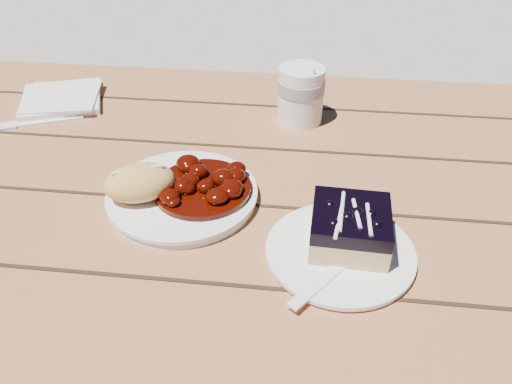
# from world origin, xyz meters

# --- Properties ---
(picnic_table) EXTENTS (2.00, 1.55, 0.75)m
(picnic_table) POSITION_xyz_m (0.00, -0.00, 0.59)
(picnic_table) COLOR brown
(picnic_table) RESTS_ON ground
(main_plate) EXTENTS (0.22, 0.22, 0.02)m
(main_plate) POSITION_xyz_m (-0.12, -0.08, 0.76)
(main_plate) COLOR white
(main_plate) RESTS_ON picnic_table
(goulash_stew) EXTENTS (0.15, 0.15, 0.04)m
(goulash_stew) POSITION_xyz_m (-0.09, -0.07, 0.79)
(goulash_stew) COLOR #3B0802
(goulash_stew) RESTS_ON main_plate
(bread_roll) EXTENTS (0.12, 0.10, 0.05)m
(bread_roll) POSITION_xyz_m (-0.18, -0.10, 0.79)
(bread_roll) COLOR #E3AD57
(bread_roll) RESTS_ON main_plate
(dessert_plate) EXTENTS (0.19, 0.19, 0.01)m
(dessert_plate) POSITION_xyz_m (0.11, -0.17, 0.76)
(dessert_plate) COLOR white
(dessert_plate) RESTS_ON picnic_table
(blueberry_cake) EXTENTS (0.10, 0.10, 0.06)m
(blueberry_cake) POSITION_xyz_m (0.12, -0.16, 0.79)
(blueberry_cake) COLOR tan
(blueberry_cake) RESTS_ON dessert_plate
(fork_dessert) EXTENTS (0.12, 0.14, 0.00)m
(fork_dessert) POSITION_xyz_m (0.09, -0.23, 0.76)
(fork_dessert) COLOR white
(fork_dessert) RESTS_ON dessert_plate
(coffee_cup) EXTENTS (0.08, 0.08, 0.10)m
(coffee_cup) POSITION_xyz_m (0.04, 0.19, 0.80)
(coffee_cup) COLOR white
(coffee_cup) RESTS_ON picnic_table
(napkin_stack) EXTENTS (0.19, 0.19, 0.01)m
(napkin_stack) POSITION_xyz_m (-0.44, 0.21, 0.76)
(napkin_stack) COLOR white
(napkin_stack) RESTS_ON picnic_table
(fork_table) EXTENTS (0.16, 0.09, 0.00)m
(fork_table) POSITION_xyz_m (-0.43, 0.13, 0.75)
(fork_table) COLOR white
(fork_table) RESTS_ON picnic_table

